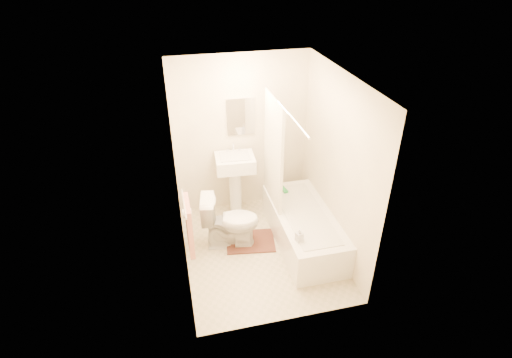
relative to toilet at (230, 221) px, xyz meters
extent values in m
plane|color=beige|center=(0.36, -0.24, -0.38)|extent=(2.40, 2.40, 0.00)
plane|color=white|center=(0.36, -0.24, 2.02)|extent=(2.40, 2.40, 0.00)
cube|color=beige|center=(0.36, 0.96, 0.82)|extent=(2.00, 0.02, 2.40)
cube|color=beige|center=(-0.64, -0.24, 0.82)|extent=(0.02, 2.40, 2.40)
cube|color=beige|center=(1.36, -0.24, 0.82)|extent=(0.02, 2.40, 2.40)
cube|color=white|center=(0.36, 0.94, 1.12)|extent=(0.40, 0.03, 0.55)
cylinder|color=silver|center=(0.66, -0.14, 1.62)|extent=(0.03, 1.70, 0.03)
cube|color=silver|center=(0.66, 0.26, 0.84)|extent=(0.04, 0.80, 1.55)
cylinder|color=silver|center=(-0.60, -0.49, 0.72)|extent=(0.02, 0.60, 0.02)
cube|color=#CC7266|center=(-0.57, -0.49, 0.40)|extent=(0.06, 0.45, 0.66)
cylinder|color=white|center=(-0.57, -0.12, 0.32)|extent=(0.11, 0.12, 0.12)
imported|color=silver|center=(0.00, 0.00, 0.00)|extent=(0.84, 0.56, 0.77)
cube|color=#4D2D21|center=(0.27, -0.04, -0.37)|extent=(0.74, 0.60, 0.02)
imported|color=white|center=(0.74, -0.71, 0.18)|extent=(0.10, 0.10, 0.18)
cube|color=green|center=(0.88, 0.45, 0.11)|extent=(0.10, 0.22, 0.04)
camera|label=1|loc=(-0.68, -4.32, 3.28)|focal=28.00mm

